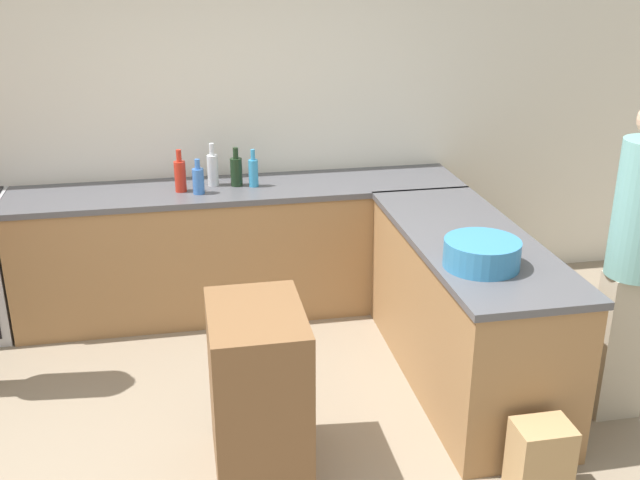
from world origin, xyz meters
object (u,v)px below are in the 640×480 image
object	(u,v)px
vinegar_bottle_clear	(213,169)
wine_bottle_dark	(236,171)
mixing_bowl	(482,253)
paper_bag	(540,460)
dish_soap_bottle	(253,172)
hot_sauce_bottle	(180,175)
person_at_peninsula	(636,252)
island_table	(258,393)
water_bottle_blue	(198,180)

from	to	relation	value
vinegar_bottle_clear	wine_bottle_dark	bearing A→B (deg)	-12.24
mixing_bowl	paper_bag	size ratio (longest dim) A/B	1.01
wine_bottle_dark	vinegar_bottle_clear	world-z (taller)	vinegar_bottle_clear
dish_soap_bottle	wine_bottle_dark	bearing A→B (deg)	160.65
mixing_bowl	wine_bottle_dark	xyz separation A→B (m)	(-1.12, 1.65, 0.03)
mixing_bowl	paper_bag	distance (m)	1.05
dish_soap_bottle	hot_sauce_bottle	bearing A→B (deg)	-177.54
wine_bottle_dark	person_at_peninsula	world-z (taller)	person_at_peninsula
vinegar_bottle_clear	hot_sauce_bottle	size ratio (longest dim) A/B	1.03
island_table	mixing_bowl	bearing A→B (deg)	10.24
island_table	water_bottle_blue	bearing A→B (deg)	96.22
water_bottle_blue	paper_bag	distance (m)	2.76
hot_sauce_bottle	person_at_peninsula	bearing A→B (deg)	-36.03
mixing_bowl	hot_sauce_bottle	bearing A→B (deg)	133.42
mixing_bowl	hot_sauce_bottle	world-z (taller)	hot_sauce_bottle
wine_bottle_dark	hot_sauce_bottle	bearing A→B (deg)	-170.89
mixing_bowl	dish_soap_bottle	world-z (taller)	dish_soap_bottle
vinegar_bottle_clear	dish_soap_bottle	bearing A→B (deg)	-15.27
island_table	hot_sauce_bottle	world-z (taller)	hot_sauce_bottle
dish_soap_bottle	paper_bag	bearing A→B (deg)	-64.14
person_at_peninsula	paper_bag	world-z (taller)	person_at_peninsula
water_bottle_blue	paper_bag	bearing A→B (deg)	-55.81
island_table	hot_sauce_bottle	xyz separation A→B (m)	(-0.31, 1.81, 0.60)
paper_bag	hot_sauce_bottle	bearing A→B (deg)	125.37
island_table	water_bottle_blue	xyz separation A→B (m)	(-0.19, 1.73, 0.58)
dish_soap_bottle	island_table	bearing A→B (deg)	-95.95
vinegar_bottle_clear	hot_sauce_bottle	world-z (taller)	vinegar_bottle_clear
wine_bottle_dark	mixing_bowl	bearing A→B (deg)	-55.79
wine_bottle_dark	hot_sauce_bottle	xyz separation A→B (m)	(-0.38, -0.06, 0.01)
island_table	paper_bag	size ratio (longest dim) A/B	2.27
island_table	dish_soap_bottle	xyz separation A→B (m)	(0.19, 1.83, 0.59)
hot_sauce_bottle	person_at_peninsula	size ratio (longest dim) A/B	0.16
wine_bottle_dark	dish_soap_bottle	world-z (taller)	wine_bottle_dark
wine_bottle_dark	dish_soap_bottle	xyz separation A→B (m)	(0.11, -0.04, -0.00)
dish_soap_bottle	person_at_peninsula	distance (m)	2.50
hot_sauce_bottle	mixing_bowl	bearing A→B (deg)	-46.58
island_table	vinegar_bottle_clear	world-z (taller)	vinegar_bottle_clear
wine_bottle_dark	person_at_peninsula	distance (m)	2.61
water_bottle_blue	vinegar_bottle_clear	size ratio (longest dim) A/B	0.80
island_table	water_bottle_blue	distance (m)	1.84
island_table	mixing_bowl	distance (m)	1.34
mixing_bowl	wine_bottle_dark	distance (m)	2.00
water_bottle_blue	hot_sauce_bottle	bearing A→B (deg)	148.76
island_table	hot_sauce_bottle	bearing A→B (deg)	99.60
dish_soap_bottle	paper_bag	size ratio (longest dim) A/B	0.67
person_at_peninsula	mixing_bowl	bearing A→B (deg)	173.07
water_bottle_blue	hot_sauce_bottle	size ratio (longest dim) A/B	0.82
hot_sauce_bottle	person_at_peninsula	world-z (taller)	person_at_peninsula
island_table	mixing_bowl	xyz separation A→B (m)	(1.20, 0.22, 0.56)
mixing_bowl	person_at_peninsula	bearing A→B (deg)	-6.93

